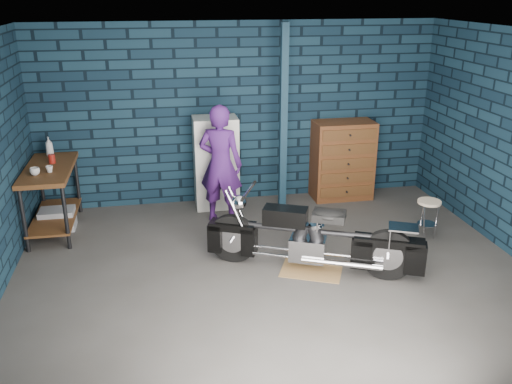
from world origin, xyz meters
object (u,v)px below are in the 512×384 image
shop_stool (427,220)px  workbench (53,199)px  locker (216,163)px  storage_bin (58,219)px  tool_chest (343,160)px  person (221,164)px  motorcycle (313,233)px

shop_stool → workbench: bearing=166.0°
shop_stool → locker: bearing=146.8°
storage_bin → tool_chest: 4.29m
shop_stool → tool_chest: bearing=109.5°
person → locker: bearing=-66.1°
person → motorcycle: bearing=141.2°
workbench → shop_stool: (4.85, -1.21, -0.18)m
motorcycle → shop_stool: bearing=41.5°
workbench → shop_stool: 5.00m
workbench → storage_bin: bearing=63.4°
tool_chest → motorcycle: bearing=-116.8°
storage_bin → shop_stool: (4.83, -1.25, 0.13)m
locker → tool_chest: (1.98, 0.00, -0.08)m
person → tool_chest: 2.07m
motorcycle → locker: 2.39m
workbench → storage_bin: workbench is taller
shop_stool → motorcycle: bearing=-162.9°
person → storage_bin: bearing=20.9°
motorcycle → shop_stool: (1.71, 0.53, -0.20)m
locker → tool_chest: size_ratio=1.12×
person → tool_chest: size_ratio=1.37×
motorcycle → storage_bin: 3.60m
storage_bin → locker: locker is taller
workbench → shop_stool: bearing=-14.0°
locker → tool_chest: locker is taller
person → locker: (-0.00, 0.56, -0.15)m
person → shop_stool: bearing=-179.9°
locker → motorcycle: bearing=-68.8°
storage_bin → locker: 2.36m
tool_chest → shop_stool: tool_chest is taller
workbench → locker: 2.34m
storage_bin → shop_stool: bearing=-14.5°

